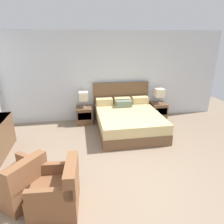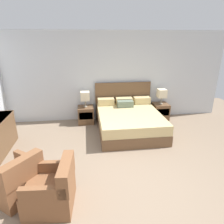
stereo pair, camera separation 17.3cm
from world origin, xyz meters
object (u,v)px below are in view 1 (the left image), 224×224
at_px(nightstand_right, 158,111).
at_px(armchair_companion, 57,191).
at_px(bed, 128,120).
at_px(armchair_by_window, 19,183).
at_px(nightstand_left, 84,115).
at_px(table_lamp_right, 160,93).
at_px(table_lamp_left, 83,96).

bearing_deg(nightstand_right, armchair_companion, -131.91).
relative_size(bed, armchair_by_window, 2.09).
distance_m(nightstand_left, table_lamp_right, 2.40).
height_order(table_lamp_left, table_lamp_right, same).
distance_m(table_lamp_right, armchair_companion, 4.31).
relative_size(armchair_by_window, armchair_companion, 1.27).
bearing_deg(nightstand_left, table_lamp_left, 90.00).
relative_size(nightstand_right, table_lamp_left, 1.08).
bearing_deg(bed, armchair_companion, -124.09).
height_order(bed, armchair_by_window, bed).
bearing_deg(nightstand_left, nightstand_right, 0.00).
xyz_separation_m(bed, nightstand_right, (1.17, 0.69, -0.05)).
distance_m(bed, table_lamp_right, 1.45).
relative_size(table_lamp_left, armchair_companion, 0.61).
relative_size(bed, nightstand_right, 4.03).
distance_m(nightstand_right, table_lamp_right, 0.58).
height_order(table_lamp_right, armchair_by_window, table_lamp_right).
height_order(bed, table_lamp_right, bed).
bearing_deg(armchair_by_window, armchair_companion, -25.19).
relative_size(bed, table_lamp_left, 4.35).
height_order(table_lamp_right, armchair_companion, table_lamp_right).
distance_m(bed, nightstand_right, 1.35).
bearing_deg(nightstand_left, armchair_companion, -99.30).
xyz_separation_m(nightstand_left, armchair_by_window, (-1.13, -2.89, 0.03)).
bearing_deg(table_lamp_left, nightstand_left, -90.00).
bearing_deg(table_lamp_right, nightstand_left, -179.96).
bearing_deg(armchair_companion, nightstand_left, 80.70).
bearing_deg(nightstand_right, nightstand_left, 180.00).
xyz_separation_m(table_lamp_left, armchair_companion, (-0.52, -3.18, -0.55)).
bearing_deg(armchair_by_window, nightstand_right, 39.87).
bearing_deg(armchair_companion, table_lamp_left, 80.70).
bearing_deg(armchair_by_window, nightstand_left, 68.65).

